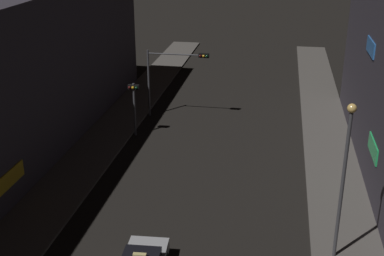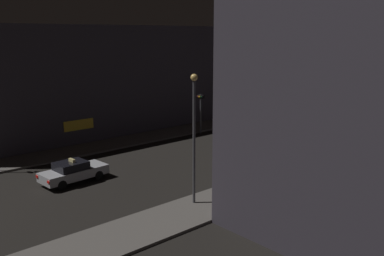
{
  "view_description": "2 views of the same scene",
  "coord_description": "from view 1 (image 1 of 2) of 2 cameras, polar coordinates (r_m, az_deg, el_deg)",
  "views": [
    {
      "loc": [
        4.12,
        -7.55,
        14.42
      ],
      "look_at": [
        -0.96,
        21.39,
        2.61
      ],
      "focal_mm": 47.72,
      "sensor_mm": 36.0,
      "label": 1
    },
    {
      "loc": [
        24.43,
        -2.64,
        9.71
      ],
      "look_at": [
        1.0,
        18.36,
        2.76
      ],
      "focal_mm": 40.1,
      "sensor_mm": 36.0,
      "label": 2
    }
  ],
  "objects": [
    {
      "name": "sidewalk_left",
      "position": [
        39.56,
        -8.39,
        0.4
      ],
      "size": [
        3.39,
        58.65,
        0.15
      ],
      "primitive_type": "cube",
      "color": "#5B5651",
      "rests_on": "ground_plane"
    },
    {
      "name": "sidewalk_right",
      "position": [
        37.89,
        14.85,
        -1.11
      ],
      "size": [
        3.39,
        58.65,
        0.15
      ],
      "primitive_type": "cube",
      "color": "#5B5651",
      "rests_on": "ground_plane"
    },
    {
      "name": "traffic_light_overhead",
      "position": [
        39.71,
        -2.3,
        6.54
      ],
      "size": [
        4.86,
        0.42,
        5.38
      ],
      "color": "#47474C",
      "rests_on": "ground_plane"
    },
    {
      "name": "traffic_light_left_kerb",
      "position": [
        36.6,
        -6.5,
        3.26
      ],
      "size": [
        0.8,
        0.42,
        3.94
      ],
      "color": "#47474C",
      "rests_on": "ground_plane"
    },
    {
      "name": "street_lamp_near_block",
      "position": [
        22.94,
        16.68,
        -4.35
      ],
      "size": [
        0.4,
        0.4,
        7.43
      ],
      "color": "#47474C",
      "rests_on": "sidewalk_right"
    }
  ]
}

